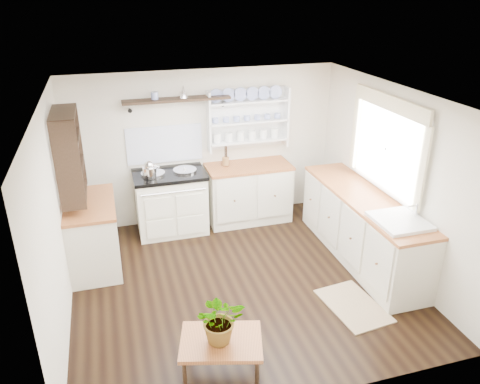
% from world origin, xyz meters
% --- Properties ---
extents(floor, '(4.00, 3.80, 0.01)m').
position_xyz_m(floor, '(0.00, 0.00, 0.00)').
color(floor, black).
rests_on(floor, ground).
extents(wall_back, '(4.00, 0.02, 2.30)m').
position_xyz_m(wall_back, '(0.00, 1.90, 1.15)').
color(wall_back, beige).
rests_on(wall_back, ground).
extents(wall_right, '(0.02, 3.80, 2.30)m').
position_xyz_m(wall_right, '(2.00, 0.00, 1.15)').
color(wall_right, beige).
rests_on(wall_right, ground).
extents(wall_left, '(0.02, 3.80, 2.30)m').
position_xyz_m(wall_left, '(-2.00, 0.00, 1.15)').
color(wall_left, beige).
rests_on(wall_left, ground).
extents(ceiling, '(4.00, 3.80, 0.01)m').
position_xyz_m(ceiling, '(0.00, 0.00, 2.30)').
color(ceiling, white).
rests_on(ceiling, wall_back).
extents(window, '(0.08, 1.55, 1.22)m').
position_xyz_m(window, '(1.95, 0.15, 1.56)').
color(window, white).
rests_on(window, wall_right).
extents(aga_cooker, '(1.03, 0.72, 0.95)m').
position_xyz_m(aga_cooker, '(-0.60, 1.57, 0.47)').
color(aga_cooker, white).
rests_on(aga_cooker, floor).
extents(back_cabinets, '(1.27, 0.63, 0.90)m').
position_xyz_m(back_cabinets, '(0.60, 1.60, 0.46)').
color(back_cabinets, beige).
rests_on(back_cabinets, floor).
extents(right_cabinets, '(0.62, 2.43, 0.90)m').
position_xyz_m(right_cabinets, '(1.70, 0.10, 0.46)').
color(right_cabinets, beige).
rests_on(right_cabinets, floor).
extents(belfast_sink, '(0.55, 0.60, 0.45)m').
position_xyz_m(belfast_sink, '(1.70, -0.65, 0.80)').
color(belfast_sink, white).
rests_on(belfast_sink, right_cabinets).
extents(left_cabinets, '(0.62, 1.13, 0.90)m').
position_xyz_m(left_cabinets, '(-1.70, 0.90, 0.46)').
color(left_cabinets, beige).
rests_on(left_cabinets, floor).
extents(plate_rack, '(1.20, 0.22, 0.90)m').
position_xyz_m(plate_rack, '(0.65, 1.86, 1.56)').
color(plate_rack, white).
rests_on(plate_rack, wall_back).
extents(high_shelf, '(1.50, 0.29, 0.16)m').
position_xyz_m(high_shelf, '(-0.40, 1.78, 1.91)').
color(high_shelf, black).
rests_on(high_shelf, wall_back).
extents(left_shelving, '(0.28, 0.80, 1.05)m').
position_xyz_m(left_shelving, '(-1.84, 0.90, 1.55)').
color(left_shelving, black).
rests_on(left_shelving, wall_left).
extents(kettle, '(0.19, 0.19, 0.24)m').
position_xyz_m(kettle, '(-0.88, 1.45, 1.05)').
color(kettle, silver).
rests_on(kettle, aga_cooker).
extents(utensil_crock, '(0.10, 0.10, 0.12)m').
position_xyz_m(utensil_crock, '(0.27, 1.68, 0.97)').
color(utensil_crock, brown).
rests_on(utensil_crock, back_cabinets).
extents(center_table, '(0.86, 0.71, 0.40)m').
position_xyz_m(center_table, '(-0.59, -1.40, 0.36)').
color(center_table, brown).
rests_on(center_table, floor).
extents(potted_plant, '(0.46, 0.41, 0.48)m').
position_xyz_m(potted_plant, '(-0.59, -1.40, 0.64)').
color(potted_plant, '#3F7233').
rests_on(potted_plant, center_table).
extents(floor_rug, '(0.64, 0.91, 0.02)m').
position_xyz_m(floor_rug, '(1.11, -0.84, 0.01)').
color(floor_rug, '#896450').
rests_on(floor_rug, floor).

